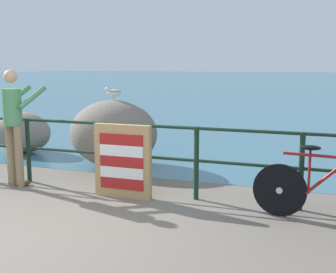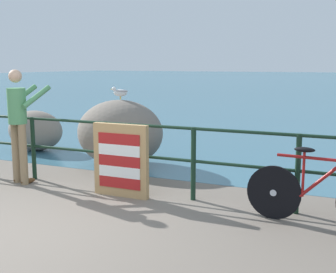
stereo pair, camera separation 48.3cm
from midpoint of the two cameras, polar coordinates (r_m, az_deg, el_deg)
ground_plane at (r=24.02m, az=16.15°, el=4.49°), size 120.00×120.00×0.10m
sea_surface at (r=51.63m, az=20.47°, el=6.80°), size 120.00×90.00×0.01m
promenade_railing at (r=6.61m, az=-5.89°, el=-1.39°), size 8.39×0.07×1.02m
bicycle at (r=5.45m, az=22.92°, el=-6.31°), size 1.70×0.48×0.92m
person_at_railing at (r=7.13m, az=-16.88°, el=1.94°), size 0.55×0.68×1.78m
folded_deckchair_stack at (r=6.23m, az=-3.92°, el=-3.13°), size 0.84×0.10×1.04m
breakwater_boulder_main at (r=8.13m, az=-4.54°, el=0.45°), size 1.63×1.34×1.21m
breakwater_boulder_left at (r=9.90m, az=-15.45°, el=0.74°), size 1.29×0.86×0.87m
seagull at (r=8.12m, az=-4.50°, el=5.75°), size 0.34×0.17×0.23m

